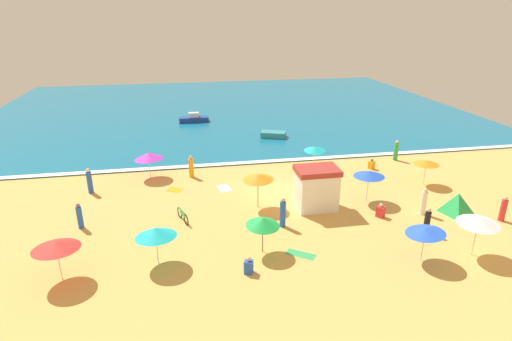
{
  "coord_description": "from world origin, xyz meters",
  "views": [
    {
      "loc": [
        -6.23,
        -26.9,
        12.3
      ],
      "look_at": [
        -0.8,
        2.48,
        0.8
      ],
      "focal_mm": 29.26,
      "sensor_mm": 36.0,
      "label": 1
    }
  ],
  "objects_px": {
    "beach_umbrella_8": "(369,174)",
    "beachgoer_0": "(372,165)",
    "beachgoer_10": "(381,211)",
    "beach_tent": "(457,203)",
    "beachgoer_1": "(80,216)",
    "beach_umbrella_7": "(427,162)",
    "beach_umbrella_6": "(425,231)",
    "small_boat_1": "(194,119)",
    "beach_umbrella_2": "(263,222)",
    "beach_umbrella_4": "(56,245)",
    "beachgoer_5": "(90,181)",
    "beachgoer_8": "(283,213)",
    "beach_umbrella_1": "(315,149)",
    "beachgoer_6": "(396,151)",
    "beach_umbrella_9": "(479,220)",
    "lifeguard_cabana": "(316,188)",
    "beach_umbrella_0": "(258,177)",
    "beachgoer_7": "(427,221)",
    "beachgoer_9": "(424,202)",
    "small_boat_0": "(273,134)",
    "beachgoer_4": "(191,167)",
    "beach_umbrella_5": "(155,232)",
    "beach_umbrella_3": "(149,156)",
    "beachgoer_2": "(249,266)",
    "parked_bicycle": "(183,215)",
    "beachgoer_3": "(503,209)"
  },
  "relations": [
    {
      "from": "beach_umbrella_0",
      "to": "beachgoer_7",
      "type": "distance_m",
      "value": 10.61
    },
    {
      "from": "beachgoer_1",
      "to": "beachgoer_6",
      "type": "bearing_deg",
      "value": 17.73
    },
    {
      "from": "beach_umbrella_9",
      "to": "beachgoer_6",
      "type": "height_order",
      "value": "beach_umbrella_9"
    },
    {
      "from": "beach_umbrella_7",
      "to": "small_boat_0",
      "type": "height_order",
      "value": "beach_umbrella_7"
    },
    {
      "from": "beachgoer_9",
      "to": "beach_umbrella_8",
      "type": "bearing_deg",
      "value": 136.92
    },
    {
      "from": "beachgoer_2",
      "to": "parked_bicycle",
      "type": "bearing_deg",
      "value": 116.89
    },
    {
      "from": "beachgoer_6",
      "to": "beachgoer_3",
      "type": "bearing_deg",
      "value": -85.04
    },
    {
      "from": "beachgoer_5",
      "to": "beach_umbrella_8",
      "type": "bearing_deg",
      "value": -14.48
    },
    {
      "from": "beach_umbrella_0",
      "to": "beach_umbrella_7",
      "type": "xyz_separation_m",
      "value": [
        13.04,
        1.51,
        -0.38
      ]
    },
    {
      "from": "beach_umbrella_7",
      "to": "beach_umbrella_6",
      "type": "bearing_deg",
      "value": -121.68
    },
    {
      "from": "beach_umbrella_7",
      "to": "beach_umbrella_8",
      "type": "distance_m",
      "value": 5.86
    },
    {
      "from": "beach_umbrella_3",
      "to": "beachgoer_1",
      "type": "distance_m",
      "value": 8.5
    },
    {
      "from": "beachgoer_9",
      "to": "small_boat_0",
      "type": "bearing_deg",
      "value": 107.13
    },
    {
      "from": "beach_umbrella_2",
      "to": "beachgoer_10",
      "type": "distance_m",
      "value": 8.74
    },
    {
      "from": "beach_umbrella_5",
      "to": "beachgoer_3",
      "type": "xyz_separation_m",
      "value": [
        20.95,
        0.93,
        -1.06
      ]
    },
    {
      "from": "beach_umbrella_7",
      "to": "beachgoer_2",
      "type": "distance_m",
      "value": 17.39
    },
    {
      "from": "beachgoer_2",
      "to": "small_boat_0",
      "type": "height_order",
      "value": "beachgoer_2"
    },
    {
      "from": "beach_umbrella_8",
      "to": "beachgoer_6",
      "type": "bearing_deg",
      "value": 50.85
    },
    {
      "from": "lifeguard_cabana",
      "to": "beachgoer_6",
      "type": "distance_m",
      "value": 12.64
    },
    {
      "from": "beach_umbrella_6",
      "to": "beachgoer_3",
      "type": "distance_m",
      "value": 8.05
    },
    {
      "from": "beachgoer_6",
      "to": "beach_umbrella_7",
      "type": "bearing_deg",
      "value": -95.75
    },
    {
      "from": "beachgoer_6",
      "to": "small_boat_0",
      "type": "bearing_deg",
      "value": 136.68
    },
    {
      "from": "beach_umbrella_8",
      "to": "beachgoer_0",
      "type": "height_order",
      "value": "beach_umbrella_8"
    },
    {
      "from": "beach_umbrella_0",
      "to": "beachgoer_0",
      "type": "height_order",
      "value": "beach_umbrella_0"
    },
    {
      "from": "parked_bicycle",
      "to": "beachgoer_0",
      "type": "xyz_separation_m",
      "value": [
        15.58,
        6.49,
        -0.02
      ]
    },
    {
      "from": "beachgoer_8",
      "to": "beach_umbrella_8",
      "type": "bearing_deg",
      "value": 20.62
    },
    {
      "from": "beach_umbrella_2",
      "to": "beach_umbrella_3",
      "type": "bearing_deg",
      "value": 118.27
    },
    {
      "from": "beach_umbrella_2",
      "to": "beachgoer_4",
      "type": "bearing_deg",
      "value": 106.01
    },
    {
      "from": "beach_umbrella_9",
      "to": "small_boat_1",
      "type": "xyz_separation_m",
      "value": [
        -13.44,
        31.21,
        -1.6
      ]
    },
    {
      "from": "beach_umbrella_1",
      "to": "beachgoer_5",
      "type": "relative_size",
      "value": 1.28
    },
    {
      "from": "beachgoer_1",
      "to": "small_boat_1",
      "type": "bearing_deg",
      "value": 72.07
    },
    {
      "from": "lifeguard_cabana",
      "to": "beachgoer_8",
      "type": "relative_size",
      "value": 1.5
    },
    {
      "from": "beachgoer_7",
      "to": "beach_umbrella_7",
      "type": "bearing_deg",
      "value": 59.85
    },
    {
      "from": "beach_umbrella_1",
      "to": "beach_umbrella_8",
      "type": "distance_m",
      "value": 5.76
    },
    {
      "from": "beach_umbrella_7",
      "to": "small_boat_1",
      "type": "bearing_deg",
      "value": 126.7
    },
    {
      "from": "beach_umbrella_0",
      "to": "beach_umbrella_9",
      "type": "relative_size",
      "value": 0.9
    },
    {
      "from": "beach_umbrella_7",
      "to": "parked_bicycle",
      "type": "bearing_deg",
      "value": -171.48
    },
    {
      "from": "beach_umbrella_2",
      "to": "beachgoer_4",
      "type": "distance_m",
      "value": 12.26
    },
    {
      "from": "beach_umbrella_0",
      "to": "beach_umbrella_5",
      "type": "relative_size",
      "value": 1.02
    },
    {
      "from": "beach_umbrella_6",
      "to": "beachgoer_0",
      "type": "xyz_separation_m",
      "value": [
        3.34,
        13.17,
        -1.39
      ]
    },
    {
      "from": "beach_tent",
      "to": "beachgoer_0",
      "type": "bearing_deg",
      "value": 102.41
    },
    {
      "from": "beachgoer_9",
      "to": "beachgoer_2",
      "type": "bearing_deg",
      "value": -160.32
    },
    {
      "from": "beachgoer_10",
      "to": "beachgoer_0",
      "type": "bearing_deg",
      "value": 68.63
    },
    {
      "from": "beach_umbrella_3",
      "to": "beachgoer_4",
      "type": "bearing_deg",
      "value": -8.22
    },
    {
      "from": "beach_umbrella_2",
      "to": "beachgoer_6",
      "type": "height_order",
      "value": "beach_umbrella_2"
    },
    {
      "from": "lifeguard_cabana",
      "to": "beach_umbrella_4",
      "type": "xyz_separation_m",
      "value": [
        -14.66,
        -5.27,
        0.46
      ]
    },
    {
      "from": "beachgoer_10",
      "to": "beach_umbrella_8",
      "type": "bearing_deg",
      "value": 86.5
    },
    {
      "from": "beach_tent",
      "to": "beachgoer_1",
      "type": "relative_size",
      "value": 1.49
    },
    {
      "from": "beach_umbrella_2",
      "to": "beach_umbrella_4",
      "type": "bearing_deg",
      "value": -176.39
    },
    {
      "from": "beach_tent",
      "to": "beachgoer_8",
      "type": "xyz_separation_m",
      "value": [
        -11.51,
        0.29,
        0.2
      ]
    }
  ]
}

